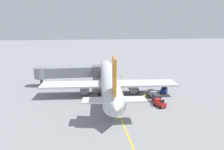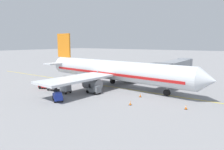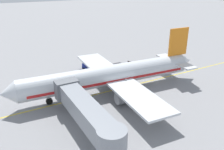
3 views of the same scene
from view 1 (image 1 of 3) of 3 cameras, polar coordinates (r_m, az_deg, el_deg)
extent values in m
plane|color=gray|center=(49.36, -0.66, -4.81)|extent=(400.00, 400.00, 0.00)
cube|color=gold|center=(49.36, -0.66, -4.81)|extent=(0.24, 80.00, 0.01)
cylinder|color=silver|center=(47.70, -0.84, -1.35)|extent=(6.06, 32.19, 3.70)
cube|color=red|center=(47.82, -0.84, -1.88)|extent=(5.91, 29.64, 0.44)
cone|color=silver|center=(64.48, -1.68, 2.47)|extent=(3.79, 2.66, 3.63)
cone|color=silver|center=(31.08, 0.94, -8.84)|extent=(3.34, 3.03, 3.14)
cube|color=black|center=(62.59, -1.62, 2.75)|extent=(2.85, 1.30, 0.60)
cube|color=silver|center=(46.90, -0.77, -2.42)|extent=(30.30, 7.41, 0.36)
cylinder|color=gray|center=(48.05, -7.39, -3.70)|extent=(2.23, 3.34, 2.00)
cylinder|color=gray|center=(48.62, 5.68, -3.45)|extent=(2.23, 3.34, 2.00)
cube|color=orange|center=(32.07, 0.61, -0.08)|extent=(0.64, 4.41, 5.50)
cube|color=silver|center=(33.41, 0.56, -6.77)|extent=(10.17, 3.33, 0.24)
cylinder|color=black|center=(59.22, -1.43, -1.20)|extent=(0.53, 1.13, 1.10)
cylinder|color=gray|center=(58.85, -1.43, 0.26)|extent=(0.24, 0.24, 2.00)
cylinder|color=black|center=(46.49, -3.53, -5.27)|extent=(0.53, 1.13, 1.10)
cylinder|color=gray|center=(46.02, -3.56, -3.44)|extent=(0.24, 0.24, 2.00)
cylinder|color=black|center=(46.74, 2.14, -5.16)|extent=(0.53, 1.13, 1.10)
cylinder|color=gray|center=(46.27, 2.15, -3.34)|extent=(0.24, 0.24, 2.00)
cube|color=gray|center=(56.06, -11.16, 0.81)|extent=(15.15, 2.80, 2.60)
cube|color=slate|center=(56.10, -4.24, 1.03)|extent=(2.00, 3.50, 2.99)
cylinder|color=gray|center=(56.98, -18.78, 0.55)|extent=(3.36, 3.36, 2.86)
cylinder|color=#4C4C51|center=(57.52, -18.61, -1.78)|extent=(0.70, 0.70, 2.19)
cube|color=#38383A|center=(57.77, -18.54, -2.75)|extent=(1.80, 1.80, 0.16)
cube|color=navy|center=(70.50, -2.55, 1.37)|extent=(2.98, 4.73, 0.90)
cube|color=black|center=(71.27, -2.48, 2.32)|extent=(1.97, 2.12, 1.10)
cube|color=navy|center=(68.87, -2.66, 1.62)|extent=(2.04, 1.43, 0.36)
cylinder|color=black|center=(69.13, -1.87, 0.76)|extent=(0.49, 0.85, 0.80)
cylinder|color=black|center=(69.29, -3.42, 0.77)|extent=(0.49, 0.85, 0.80)
cylinder|color=black|center=(71.91, -1.70, 1.24)|extent=(0.49, 0.85, 0.80)
cylinder|color=black|center=(72.08, -3.18, 1.26)|extent=(0.49, 0.85, 0.80)
cube|color=slate|center=(50.01, 6.40, -3.90)|extent=(1.37, 2.58, 0.70)
cube|color=slate|center=(50.49, 6.28, -3.06)|extent=(1.09, 1.12, 0.44)
cube|color=black|center=(49.17, 6.57, -3.39)|extent=(0.85, 0.22, 0.64)
cylinder|color=black|center=(49.94, 6.40, -3.15)|extent=(0.10, 0.27, 0.54)
cylinder|color=black|center=(50.84, 5.61, -4.01)|extent=(0.24, 0.57, 0.56)
cylinder|color=black|center=(51.03, 6.81, -3.97)|extent=(0.24, 0.57, 0.56)
cylinder|color=black|center=(49.20, 5.96, -4.61)|extent=(0.24, 0.57, 0.56)
cylinder|color=black|center=(49.40, 7.20, -4.57)|extent=(0.24, 0.57, 0.56)
cube|color=#B21E1E|center=(41.86, 12.87, -7.60)|extent=(1.96, 2.76, 0.70)
cube|color=#B21E1E|center=(42.15, 12.31, -6.60)|extent=(1.31, 1.33, 0.44)
cube|color=black|center=(41.14, 13.54, -7.01)|extent=(0.85, 0.43, 0.64)
cylinder|color=black|center=(41.72, 12.80, -6.71)|extent=(0.16, 0.27, 0.54)
cylinder|color=black|center=(42.28, 11.51, -7.83)|extent=(0.37, 0.59, 0.56)
cylinder|color=black|center=(42.93, 12.65, -7.55)|extent=(0.37, 0.59, 0.56)
cylinder|color=black|center=(41.03, 13.06, -8.56)|extent=(0.37, 0.59, 0.56)
cylinder|color=black|center=(41.71, 14.20, -8.27)|extent=(0.37, 0.59, 0.56)
cube|color=#1E339E|center=(50.61, 13.92, -4.01)|extent=(2.36, 2.75, 0.70)
cube|color=#1E339E|center=(51.10, 14.10, -3.19)|extent=(1.43, 1.43, 0.44)
cube|color=black|center=(49.77, 13.81, -3.49)|extent=(0.79, 0.59, 0.64)
cylinder|color=black|center=(50.54, 13.99, -3.27)|extent=(0.21, 0.26, 0.54)
cylinder|color=black|center=(51.63, 13.49, -4.05)|extent=(0.47, 0.58, 0.56)
cylinder|color=black|center=(51.45, 14.67, -4.18)|extent=(0.47, 0.58, 0.56)
cylinder|color=black|center=(49.98, 13.10, -4.60)|extent=(0.47, 0.58, 0.56)
cylinder|color=black|center=(49.80, 14.32, -4.74)|extent=(0.47, 0.58, 0.56)
cube|color=#4C4C51|center=(46.91, 10.83, -5.49)|extent=(1.42, 2.27, 0.12)
cube|color=#999EA3|center=(46.72, 10.87, -4.78)|extent=(1.35, 2.15, 1.10)
cylinder|color=#4C4C51|center=(48.19, 10.19, -4.97)|extent=(0.11, 0.70, 0.07)
cylinder|color=black|center=(47.52, 9.83, -5.51)|extent=(0.14, 0.37, 0.36)
cylinder|color=black|center=(47.91, 11.07, -5.40)|extent=(0.14, 0.37, 0.36)
cylinder|color=black|center=(46.07, 10.57, -6.14)|extent=(0.14, 0.37, 0.36)
cylinder|color=black|center=(46.48, 11.84, -6.03)|extent=(0.14, 0.37, 0.36)
cube|color=#4C4C51|center=(44.24, 11.95, -6.70)|extent=(1.42, 2.27, 0.12)
cube|color=#2D2D33|center=(44.04, 11.99, -5.95)|extent=(1.35, 2.15, 1.10)
cylinder|color=#4C4C51|center=(45.49, 11.23, -6.12)|extent=(0.11, 0.70, 0.07)
cylinder|color=black|center=(44.82, 10.87, -6.71)|extent=(0.14, 0.37, 0.36)
cylinder|color=black|center=(45.24, 12.17, -6.58)|extent=(0.14, 0.37, 0.36)
cylinder|color=black|center=(43.40, 11.69, -7.42)|extent=(0.14, 0.37, 0.36)
cylinder|color=black|center=(43.83, 13.03, -7.28)|extent=(0.14, 0.37, 0.36)
cylinder|color=#232328|center=(44.15, 8.65, -6.59)|extent=(0.15, 0.15, 0.85)
cylinder|color=#232328|center=(44.29, 8.83, -6.53)|extent=(0.15, 0.15, 0.85)
cube|color=yellow|center=(43.98, 8.77, -5.67)|extent=(0.45, 0.40, 0.60)
cylinder|color=yellow|center=(43.83, 8.54, -5.80)|extent=(0.24, 0.19, 0.57)
cylinder|color=yellow|center=(44.17, 8.99, -5.66)|extent=(0.24, 0.19, 0.57)
sphere|color=tan|center=(43.85, 8.79, -5.14)|extent=(0.22, 0.22, 0.22)
cube|color=red|center=(43.84, 8.79, -5.11)|extent=(0.27, 0.20, 0.10)
cube|color=black|center=(58.44, 6.27, -2.01)|extent=(0.36, 0.36, 0.04)
cone|color=orange|center=(58.37, 6.28, -1.73)|extent=(0.30, 0.30, 0.55)
cylinder|color=white|center=(58.36, 6.28, -1.71)|extent=(0.21, 0.21, 0.06)
cube|color=black|center=(64.36, 2.58, -0.53)|extent=(0.36, 0.36, 0.04)
cone|color=orange|center=(64.29, 2.58, -0.28)|extent=(0.30, 0.30, 0.55)
cylinder|color=white|center=(64.28, 2.58, -0.25)|extent=(0.21, 0.21, 0.06)
cube|color=black|center=(56.71, 2.00, -2.41)|extent=(0.36, 0.36, 0.04)
cone|color=orange|center=(56.63, 2.00, -2.12)|extent=(0.30, 0.30, 0.55)
cylinder|color=white|center=(56.63, 2.00, -2.10)|extent=(0.21, 0.21, 0.06)
camera|label=2|loc=(78.49, 21.11, 7.42)|focal=32.87mm
camera|label=3|loc=(70.61, -32.92, 14.48)|focal=37.27mm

